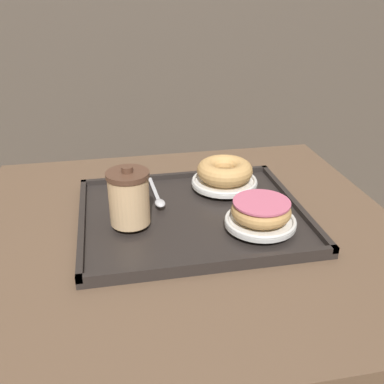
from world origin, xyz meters
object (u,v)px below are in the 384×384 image
coffee_cup_front (129,198)px  donut_plain (225,170)px  donut_chocolate_glazed (261,210)px  spoon (158,199)px

coffee_cup_front → donut_plain: 0.27m
donut_chocolate_glazed → spoon: (-0.18, 0.14, -0.03)m
donut_chocolate_glazed → spoon: donut_chocolate_glazed is taller
spoon → coffee_cup_front: bearing=-39.9°
coffee_cup_front → spoon: coffee_cup_front is taller
coffee_cup_front → donut_chocolate_glazed: size_ratio=1.02×
donut_chocolate_glazed → spoon: size_ratio=0.74×
coffee_cup_front → spoon: 0.12m
coffee_cup_front → spoon: (0.07, 0.09, -0.05)m
donut_chocolate_glazed → coffee_cup_front: bearing=167.5°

